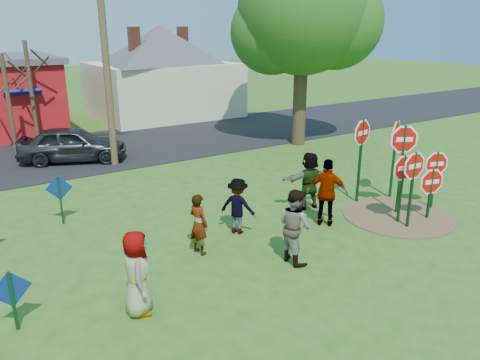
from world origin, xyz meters
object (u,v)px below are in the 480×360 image
object	(u,v)px
person_a	(137,273)
suv	(73,144)
leafy_tree	(306,16)
utility_pole	(105,48)
stop_sign_d	(396,140)
stop_sign_a	(413,173)
stop_sign_b	(362,140)
person_b	(199,224)
stop_sign_c	(403,149)

from	to	relation	value
person_a	suv	world-z (taller)	person_a
person_a	suv	bearing A→B (deg)	8.00
person_a	leafy_tree	xyz separation A→B (m)	(11.55, 8.97, 4.89)
suv	utility_pole	size ratio (longest dim) A/B	0.49
stop_sign_d	leafy_tree	xyz separation A→B (m)	(2.30, 7.28, 3.82)
stop_sign_a	stop_sign_b	distance (m)	2.24
person_b	leafy_tree	bearing A→B (deg)	-66.48
stop_sign_b	leafy_tree	world-z (taller)	leafy_tree
stop_sign_a	stop_sign_c	xyz separation A→B (m)	(0.61, 0.88, 0.38)
stop_sign_a	suv	bearing A→B (deg)	120.72
stop_sign_c	person_b	world-z (taller)	stop_sign_c
stop_sign_d	suv	xyz separation A→B (m)	(-7.55, 9.90, -1.17)
stop_sign_a	suv	world-z (taller)	stop_sign_a
stop_sign_d	person_b	bearing A→B (deg)	156.76
person_b	person_a	bearing A→B (deg)	111.69
suv	leafy_tree	world-z (taller)	leafy_tree
stop_sign_a	stop_sign_c	size ratio (longest dim) A/B	0.82
person_a	suv	size ratio (longest dim) A/B	0.41
stop_sign_a	suv	size ratio (longest dim) A/B	0.55
stop_sign_b	person_b	world-z (taller)	stop_sign_b
stop_sign_a	person_a	bearing A→B (deg)	-177.86
stop_sign_d	person_a	size ratio (longest dim) A/B	1.57
person_b	suv	bearing A→B (deg)	-11.87
stop_sign_d	stop_sign_c	bearing A→B (deg)	-155.61
person_b	stop_sign_c	bearing A→B (deg)	-112.90
stop_sign_b	person_a	world-z (taller)	stop_sign_b
person_b	utility_pole	distance (m)	9.43
person_a	leafy_tree	distance (m)	15.42
person_a	stop_sign_a	bearing A→B (deg)	-74.96
stop_sign_b	person_a	bearing A→B (deg)	-176.26
stop_sign_c	utility_pole	world-z (taller)	utility_pole
stop_sign_a	stop_sign_d	distance (m)	2.41
stop_sign_d	leafy_tree	distance (m)	8.54
person_a	stop_sign_b	bearing A→B (deg)	-59.72
stop_sign_b	stop_sign_c	xyz separation A→B (m)	(0.32, -1.30, -0.05)
person_a	person_b	xyz separation A→B (m)	(2.18, 1.60, -0.09)
stop_sign_b	person_a	xyz separation A→B (m)	(-8.06, -2.00, -1.16)
person_a	person_b	size ratio (longest dim) A/B	1.12
stop_sign_a	stop_sign_c	world-z (taller)	stop_sign_c
stop_sign_c	stop_sign_a	bearing A→B (deg)	-94.97
person_b	suv	size ratio (longest dim) A/B	0.36
person_b	stop_sign_d	bearing A→B (deg)	-103.94
utility_pole	person_b	bearing A→B (deg)	-95.02
person_a	leafy_tree	bearing A→B (deg)	-35.84
stop_sign_a	person_a	distance (m)	7.80
stop_sign_c	person_a	bearing A→B (deg)	-145.42
stop_sign_a	person_b	bearing A→B (deg)	165.77
person_b	utility_pole	bearing A→B (deg)	-19.66
person_a	stop_sign_d	bearing A→B (deg)	-63.32
person_a	suv	xyz separation A→B (m)	(1.70, 11.59, -0.10)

